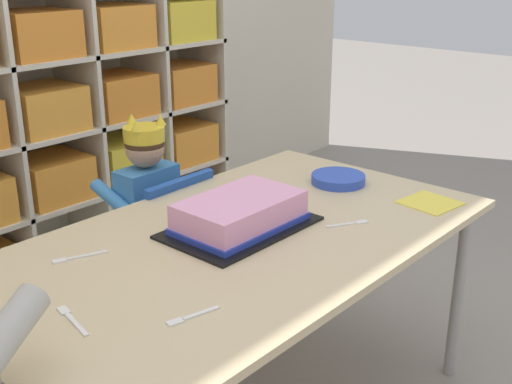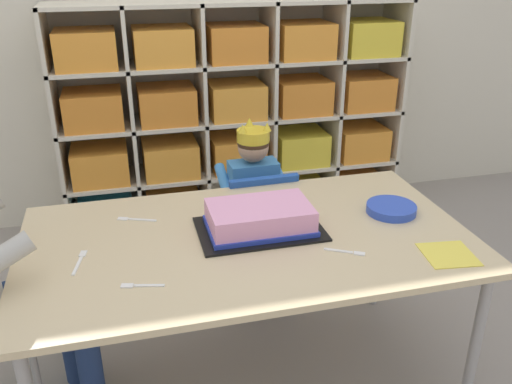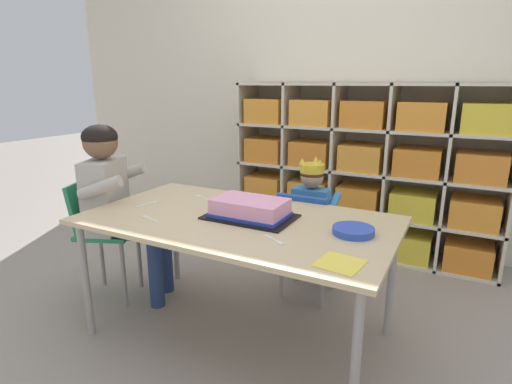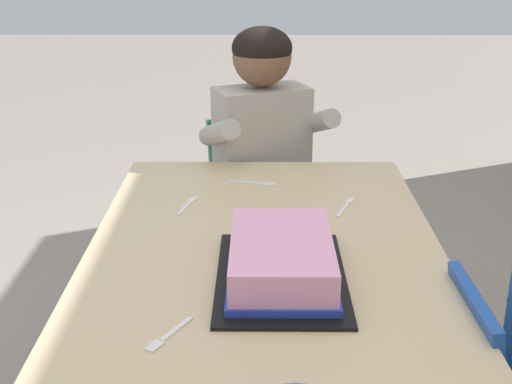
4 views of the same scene
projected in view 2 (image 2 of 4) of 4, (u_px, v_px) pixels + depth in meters
The scene contains 12 objects.
ground at pixel (249, 382), 2.07m from camera, with size 16.00×16.00×0.00m, color gray.
storage_cubby_shelf at pixel (235, 120), 3.10m from camera, with size 1.93×0.36×1.26m.
activity_table at pixel (248, 248), 1.83m from camera, with size 1.48×0.83×0.63m.
classroom_chair_blue at pixel (257, 225), 2.40m from camera, with size 0.32×0.33×0.66m.
child_with_crown at pixel (251, 187), 2.44m from camera, with size 0.30×0.31×0.85m.
birthday_cake_on_tray at pixel (260, 220), 1.84m from camera, with size 0.42×0.27×0.09m.
paper_plate_stack at pixel (391, 209), 1.97m from camera, with size 0.18×0.18×0.03m, color blue.
paper_napkin_square at pixel (448, 254), 1.70m from camera, with size 0.16×0.16×0.00m, color #F4DB4C.
fork_by_napkin at pixel (80, 261), 1.67m from camera, with size 0.04×0.14×0.00m.
fork_near_child_seat at pixel (139, 286), 1.55m from camera, with size 0.12×0.04×0.00m.
fork_scattered_mid_table at pixel (134, 219), 1.92m from camera, with size 0.14×0.06×0.00m.
fork_at_table_front_edge at pixel (347, 252), 1.72m from camera, with size 0.12×0.08×0.00m.
Camera 2 is at (-0.37, -1.55, 1.51)m, focal length 38.25 mm.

